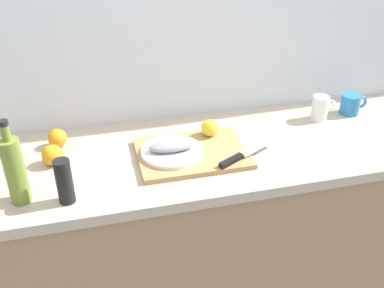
{
  "coord_description": "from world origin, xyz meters",
  "views": [
    {
      "loc": [
        -0.4,
        -1.36,
        1.76
      ],
      "look_at": [
        -0.07,
        -0.03,
        0.95
      ],
      "focal_mm": 40.19,
      "sensor_mm": 36.0,
      "label": 1
    }
  ],
  "objects_px": {
    "coffee_mug_0": "(351,104)",
    "orange_0": "(52,155)",
    "white_plate": "(172,152)",
    "lemon_0": "(210,128)",
    "chef_knife": "(241,155)",
    "olive_oil_bottle": "(15,170)",
    "pepper_mill": "(64,181)",
    "fish_fillet": "(172,146)",
    "cutting_board": "(192,153)",
    "coffee_mug_1": "(320,108)"
  },
  "relations": [
    {
      "from": "orange_0",
      "to": "chef_knife",
      "type": "bearing_deg",
      "value": -13.02
    },
    {
      "from": "white_plate",
      "to": "chef_knife",
      "type": "bearing_deg",
      "value": -20.64
    },
    {
      "from": "chef_knife",
      "to": "orange_0",
      "type": "height_order",
      "value": "orange_0"
    },
    {
      "from": "chef_knife",
      "to": "fish_fillet",
      "type": "bearing_deg",
      "value": 130.57
    },
    {
      "from": "cutting_board",
      "to": "fish_fillet",
      "type": "distance_m",
      "value": 0.09
    },
    {
      "from": "chef_knife",
      "to": "lemon_0",
      "type": "relative_size",
      "value": 4.0
    },
    {
      "from": "lemon_0",
      "to": "orange_0",
      "type": "distance_m",
      "value": 0.6
    },
    {
      "from": "cutting_board",
      "to": "olive_oil_bottle",
      "type": "height_order",
      "value": "olive_oil_bottle"
    },
    {
      "from": "pepper_mill",
      "to": "orange_0",
      "type": "bearing_deg",
      "value": 101.55
    },
    {
      "from": "chef_knife",
      "to": "coffee_mug_1",
      "type": "bearing_deg",
      "value": -0.01
    },
    {
      "from": "chef_knife",
      "to": "lemon_0",
      "type": "distance_m",
      "value": 0.2
    },
    {
      "from": "lemon_0",
      "to": "chef_knife",
      "type": "bearing_deg",
      "value": -70.74
    },
    {
      "from": "lemon_0",
      "to": "olive_oil_bottle",
      "type": "height_order",
      "value": "olive_oil_bottle"
    },
    {
      "from": "white_plate",
      "to": "lemon_0",
      "type": "xyz_separation_m",
      "value": [
        0.17,
        0.1,
        0.03
      ]
    },
    {
      "from": "cutting_board",
      "to": "fish_fillet",
      "type": "relative_size",
      "value": 2.34
    },
    {
      "from": "lemon_0",
      "to": "white_plate",
      "type": "bearing_deg",
      "value": -150.31
    },
    {
      "from": "olive_oil_bottle",
      "to": "orange_0",
      "type": "height_order",
      "value": "olive_oil_bottle"
    },
    {
      "from": "fish_fillet",
      "to": "coffee_mug_0",
      "type": "relative_size",
      "value": 1.41
    },
    {
      "from": "fish_fillet",
      "to": "chef_knife",
      "type": "bearing_deg",
      "value": -20.64
    },
    {
      "from": "coffee_mug_1",
      "to": "lemon_0",
      "type": "bearing_deg",
      "value": -173.49
    },
    {
      "from": "fish_fillet",
      "to": "pepper_mill",
      "type": "xyz_separation_m",
      "value": [
        -0.38,
        -0.17,
        0.02
      ]
    },
    {
      "from": "white_plate",
      "to": "coffee_mug_0",
      "type": "distance_m",
      "value": 0.87
    },
    {
      "from": "orange_0",
      "to": "fish_fillet",
      "type": "bearing_deg",
      "value": -8.53
    },
    {
      "from": "cutting_board",
      "to": "lemon_0",
      "type": "bearing_deg",
      "value": 45.71
    },
    {
      "from": "chef_knife",
      "to": "pepper_mill",
      "type": "distance_m",
      "value": 0.63
    },
    {
      "from": "white_plate",
      "to": "olive_oil_bottle",
      "type": "height_order",
      "value": "olive_oil_bottle"
    },
    {
      "from": "fish_fillet",
      "to": "olive_oil_bottle",
      "type": "distance_m",
      "value": 0.54
    },
    {
      "from": "coffee_mug_0",
      "to": "olive_oil_bottle",
      "type": "bearing_deg",
      "value": -167.28
    },
    {
      "from": "coffee_mug_1",
      "to": "pepper_mill",
      "type": "distance_m",
      "value": 1.12
    },
    {
      "from": "coffee_mug_0",
      "to": "orange_0",
      "type": "bearing_deg",
      "value": -175.04
    },
    {
      "from": "olive_oil_bottle",
      "to": "pepper_mill",
      "type": "relative_size",
      "value": 1.88
    },
    {
      "from": "fish_fillet",
      "to": "coffee_mug_0",
      "type": "distance_m",
      "value": 0.87
    },
    {
      "from": "olive_oil_bottle",
      "to": "lemon_0",
      "type": "bearing_deg",
      "value": 18.53
    },
    {
      "from": "white_plate",
      "to": "chef_knife",
      "type": "height_order",
      "value": "chef_knife"
    },
    {
      "from": "cutting_board",
      "to": "lemon_0",
      "type": "relative_size",
      "value": 6.1
    },
    {
      "from": "cutting_board",
      "to": "coffee_mug_1",
      "type": "distance_m",
      "value": 0.64
    },
    {
      "from": "white_plate",
      "to": "chef_knife",
      "type": "relative_size",
      "value": 0.87
    },
    {
      "from": "chef_knife",
      "to": "olive_oil_bottle",
      "type": "relative_size",
      "value": 0.92
    },
    {
      "from": "cutting_board",
      "to": "coffee_mug_1",
      "type": "relative_size",
      "value": 3.7
    },
    {
      "from": "lemon_0",
      "to": "orange_0",
      "type": "height_order",
      "value": "lemon_0"
    },
    {
      "from": "white_plate",
      "to": "chef_knife",
      "type": "xyz_separation_m",
      "value": [
        0.24,
        -0.09,
        0.0
      ]
    },
    {
      "from": "cutting_board",
      "to": "chef_knife",
      "type": "relative_size",
      "value": 1.53
    },
    {
      "from": "fish_fillet",
      "to": "pepper_mill",
      "type": "height_order",
      "value": "pepper_mill"
    },
    {
      "from": "coffee_mug_1",
      "to": "orange_0",
      "type": "height_order",
      "value": "coffee_mug_1"
    },
    {
      "from": "orange_0",
      "to": "pepper_mill",
      "type": "distance_m",
      "value": 0.25
    },
    {
      "from": "fish_fillet",
      "to": "orange_0",
      "type": "distance_m",
      "value": 0.43
    },
    {
      "from": "chef_knife",
      "to": "lemon_0",
      "type": "bearing_deg",
      "value": 80.47
    },
    {
      "from": "coffee_mug_0",
      "to": "orange_0",
      "type": "height_order",
      "value": "coffee_mug_0"
    },
    {
      "from": "cutting_board",
      "to": "orange_0",
      "type": "distance_m",
      "value": 0.51
    },
    {
      "from": "lemon_0",
      "to": "orange_0",
      "type": "xyz_separation_m",
      "value": [
        -0.6,
        -0.03,
        -0.02
      ]
    }
  ]
}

